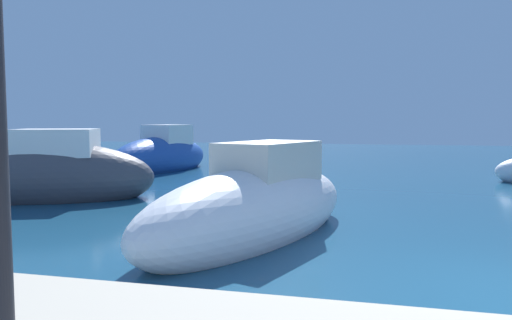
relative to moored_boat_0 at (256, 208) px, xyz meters
name	(u,v)px	position (x,y,z in m)	size (l,w,h in m)	color
moored_boat_0	(256,208)	(0.00, 0.00, 0.00)	(3.85, 6.62, 2.17)	white
moored_boat_2	(279,179)	(-0.96, 7.24, -0.32)	(3.15, 2.41, 0.87)	gold
moored_boat_3	(162,156)	(-7.03, 11.25, 0.07)	(3.31, 6.58, 2.44)	#1E479E
moored_boat_4	(41,176)	(-6.90, 2.95, 0.09)	(6.71, 4.42, 2.43)	#3F3F47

